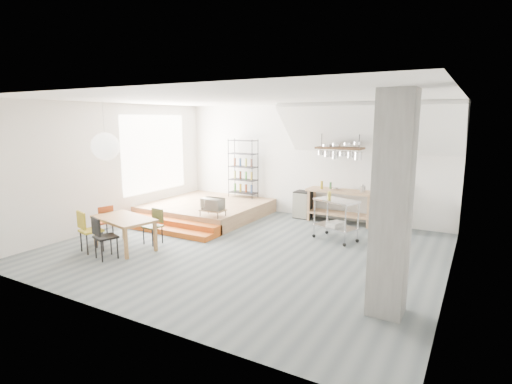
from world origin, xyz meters
The scene contains 26 objects.
floor centered at (0.00, 0.00, 0.00)m, with size 8.00×8.00×0.00m, color #4F585B.
wall_back centered at (0.00, 3.50, 1.60)m, with size 8.00×0.04×3.20m, color silver.
wall_left centered at (-4.00, 0.00, 1.60)m, with size 0.04×7.00×3.20m, color silver.
wall_right centered at (4.00, 0.00, 1.60)m, with size 0.04×7.00×3.20m, color silver.
ceiling centered at (0.00, 0.00, 3.20)m, with size 8.00×7.00×0.02m, color white.
slope_ceiling centered at (1.80, 2.90, 2.55)m, with size 4.40×1.80×0.15m, color white.
window_pane centered at (-3.98, 1.50, 1.80)m, with size 0.02×2.50×2.20m, color white.
platform centered at (-2.50, 2.00, 0.20)m, with size 3.00×3.00×0.40m, color #966A4B.
step_lower centered at (-2.50, 0.05, 0.07)m, with size 3.00×0.35×0.13m, color #C25416.
step_upper centered at (-2.50, 0.40, 0.13)m, with size 3.00×0.35×0.27m, color #C25416.
concrete_column centered at (3.30, -1.50, 1.60)m, with size 0.50×0.50×3.20m, color slate.
kitchen_counter centered at (1.10, 3.15, 0.63)m, with size 1.80×0.60×0.91m.
stove centered at (2.50, 3.16, 0.48)m, with size 0.60×0.60×1.18m.
pot_rack centered at (1.13, 2.92, 1.98)m, with size 1.20×0.50×1.43m.
wire_shelving centered at (-2.00, 3.20, 1.33)m, with size 0.88×0.38×1.80m.
microwave_shelf centered at (-1.40, 0.75, 0.55)m, with size 0.60×0.40×0.16m.
paper_lantern centered at (-2.89, -1.15, 2.20)m, with size 0.60×0.60×0.60m, color white.
dining_table centered at (-2.31, -1.28, 0.62)m, with size 1.60×1.12×0.69m.
chair_mustard centered at (-2.77, -1.86, 0.54)m, with size 0.51×0.51×0.90m.
chair_black centered at (-2.15, -2.00, 0.52)m, with size 0.50×0.50×0.88m.
chair_olive centered at (-1.99, -0.68, 0.47)m, with size 0.39×0.39×0.79m.
chair_red centered at (-3.17, -1.09, 0.49)m, with size 0.45×0.45×0.82m.
rolling_cart centered at (1.51, 1.57, 0.62)m, with size 1.09×0.84×0.96m.
mini_fridge centered at (0.00, 3.20, 0.38)m, with size 0.45×0.45×0.77m, color black.
microwave centered at (-1.40, 0.75, 0.71)m, with size 0.53×0.36×0.29m, color beige.
bowl centered at (1.01, 3.10, 0.93)m, with size 0.20×0.20×0.05m, color silver.
Camera 1 is at (4.33, -7.17, 2.80)m, focal length 28.00 mm.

